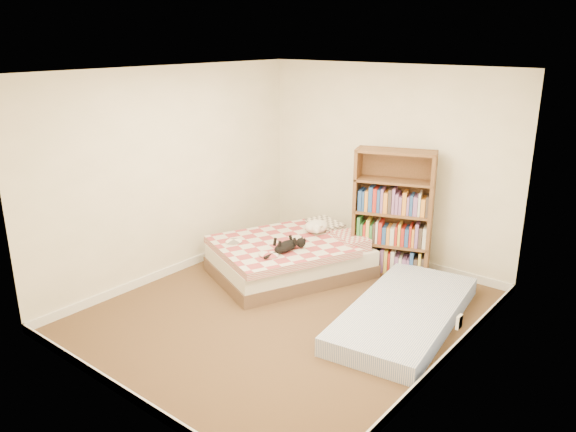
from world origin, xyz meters
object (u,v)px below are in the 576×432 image
Objects in this scene: floor_mattress at (404,313)px; black_cat at (288,246)px; bed at (292,256)px; white_dog at (316,227)px; bookshelf at (393,229)px.

black_cat reaches higher than floor_mattress.
bed is 6.22× the size of white_dog.
white_dog is at bearing 150.01° from floor_mattress.
bookshelf is at bearing 117.61° from floor_mattress.
bookshelf is (0.94, 0.79, 0.35)m from bed.
bookshelf is 1.34m from black_cat.
bookshelf is 4.47× the size of white_dog.
floor_mattress is (0.74, -1.04, -0.47)m from bookshelf.
floor_mattress is 3.39× the size of black_cat.
black_cat is 1.79× the size of white_dog.
bed is 3.47× the size of black_cat.
bed is 1.02× the size of floor_mattress.
black_cat reaches higher than bed.
floor_mattress is 1.56m from black_cat.
black_cat is at bearing 174.33° from floor_mattress.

